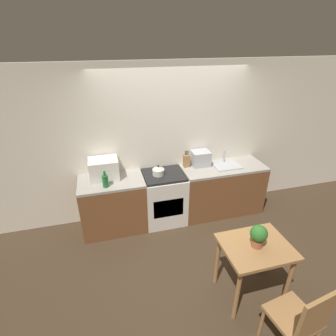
# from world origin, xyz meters

# --- Properties ---
(ground_plane) EXTENTS (16.00, 16.00, 0.00)m
(ground_plane) POSITION_xyz_m (0.00, 0.00, 0.00)
(ground_plane) COLOR #3D2D1E
(wall_back) EXTENTS (10.00, 0.06, 2.60)m
(wall_back) POSITION_xyz_m (0.00, 1.05, 1.30)
(wall_back) COLOR silver
(wall_back) RESTS_ON ground_plane
(counter_left_run) EXTENTS (1.01, 0.62, 0.90)m
(counter_left_run) POSITION_xyz_m (-1.06, 0.71, 0.45)
(counter_left_run) COLOR brown
(counter_left_run) RESTS_ON ground_plane
(counter_right_run) EXTENTS (1.44, 0.62, 0.90)m
(counter_right_run) POSITION_xyz_m (0.85, 0.71, 0.45)
(counter_right_run) COLOR brown
(counter_right_run) RESTS_ON ground_plane
(stove_range) EXTENTS (0.68, 0.62, 0.90)m
(stove_range) POSITION_xyz_m (-0.22, 0.71, 0.45)
(stove_range) COLOR silver
(stove_range) RESTS_ON ground_plane
(kettle) EXTENTS (0.19, 0.19, 0.17)m
(kettle) POSITION_xyz_m (-0.31, 0.70, 0.97)
(kettle) COLOR beige
(kettle) RESTS_ON stove_range
(microwave) EXTENTS (0.45, 0.35, 0.32)m
(microwave) POSITION_xyz_m (-1.15, 0.82, 1.06)
(microwave) COLOR silver
(microwave) RESTS_ON counter_left_run
(bottle) EXTENTS (0.09, 0.09, 0.26)m
(bottle) POSITION_xyz_m (-1.15, 0.54, 1.00)
(bottle) COLOR #1E662D
(bottle) RESTS_ON counter_left_run
(knife_block) EXTENTS (0.10, 0.09, 0.29)m
(knife_block) POSITION_xyz_m (0.22, 0.87, 1.01)
(knife_block) COLOR #9E7042
(knife_block) RESTS_ON counter_right_run
(toaster_oven) EXTENTS (0.31, 0.27, 0.26)m
(toaster_oven) POSITION_xyz_m (0.47, 0.86, 1.03)
(toaster_oven) COLOR #ADAFB5
(toaster_oven) RESTS_ON counter_right_run
(sink_basin) EXTENTS (0.46, 0.35, 0.24)m
(sink_basin) POSITION_xyz_m (0.90, 0.71, 0.92)
(sink_basin) COLOR #ADAFB5
(sink_basin) RESTS_ON counter_right_run
(dining_table) EXTENTS (0.78, 0.63, 0.78)m
(dining_table) POSITION_xyz_m (0.43, -1.02, 0.65)
(dining_table) COLOR #9E7042
(dining_table) RESTS_ON ground_plane
(dining_chair) EXTENTS (0.48, 0.48, 0.95)m
(dining_chair) POSITION_xyz_m (0.49, -1.76, 0.52)
(dining_chair) COLOR #9E7042
(dining_chair) RESTS_ON ground_plane
(potted_plant) EXTENTS (0.19, 0.19, 0.28)m
(potted_plant) POSITION_xyz_m (0.43, -1.02, 0.94)
(potted_plant) COLOR #9E5B3D
(potted_plant) RESTS_ON dining_table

